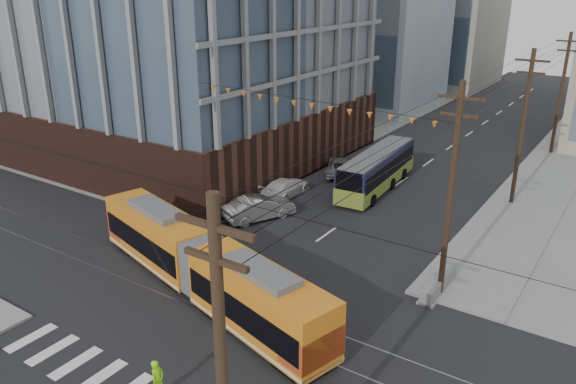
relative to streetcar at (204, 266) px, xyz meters
name	(u,v)px	position (x,y,z in m)	size (l,w,h in m)	color
ground	(168,346)	(1.51, -4.19, -1.68)	(160.00, 160.00, 0.00)	slate
bg_bldg_nw_near	(362,32)	(-15.49, 47.81, 7.32)	(18.00, 16.00, 18.00)	#8C99A5
bg_bldg_nw_far	(440,16)	(-12.49, 67.81, 8.32)	(16.00, 18.00, 20.00)	gray
streetcar	(204,266)	(0.00, 0.00, 0.00)	(17.41, 2.45, 3.36)	orange
city_bus	(377,170)	(0.47, 19.31, -0.16)	(2.32, 10.70, 3.03)	#1D1835
parked_car_silver	(259,208)	(-3.54, 9.46, -0.87)	(1.72, 4.92, 1.62)	#A9A9A9
parked_car_white	(285,187)	(-4.47, 14.01, -0.99)	(1.92, 4.73, 1.37)	silver
parked_car_grey	(341,166)	(-3.40, 20.75, -0.96)	(2.39, 5.18, 1.44)	slate
pedestrian	(157,380)	(3.60, -6.73, -0.82)	(0.62, 0.41, 1.71)	#8BEB11
jersey_barrier	(439,283)	(9.81, 7.15, -1.29)	(0.88, 3.89, 0.78)	slate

